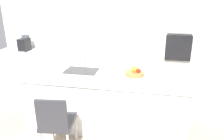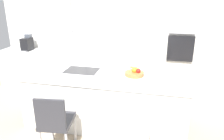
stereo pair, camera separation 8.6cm
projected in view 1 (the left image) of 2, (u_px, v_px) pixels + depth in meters
The scene contains 14 objects.
floor at pixel (107, 121), 3.86m from camera, with size 6.60×6.60×0.00m, color tan.
back_wall at pixel (122, 33), 4.96m from camera, with size 6.00×0.10×2.60m, color silver.
kitchen_island at pixel (106, 98), 3.71m from camera, with size 2.68×1.08×0.92m.
sink_basin at pixel (81, 71), 3.64m from camera, with size 0.56×0.40×0.02m, color #2D2D30.
faucet at pixel (85, 59), 3.79m from camera, with size 0.02×0.17×0.22m.
fruit_bowl at pixel (135, 73), 3.42m from camera, with size 0.30×0.30×0.14m.
side_counter at pixel (23, 68), 5.35m from camera, with size 1.10×0.60×0.86m, color white.
coffee_machine at pixel (24, 44), 5.13m from camera, with size 0.20×0.35×0.38m.
microwave at pixel (181, 25), 4.59m from camera, with size 0.54×0.08×0.34m, color #9E9EA3.
oven at pixel (178, 48), 4.75m from camera, with size 0.56×0.08×0.56m, color black.
chair_near at pixel (56, 121), 2.93m from camera, with size 0.48×0.52×0.91m.
chair_middle at pixel (133, 130), 2.74m from camera, with size 0.48×0.48×0.88m.
pendant_light_left at pixel (71, 26), 3.42m from camera, with size 0.20×0.20×0.80m.
pendant_light_right at pixel (142, 28), 3.21m from camera, with size 0.20×0.20×0.80m.
Camera 1 is at (0.75, -3.26, 2.13)m, focal length 34.58 mm.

